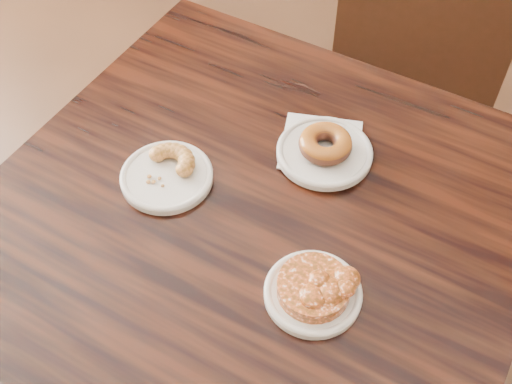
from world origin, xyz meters
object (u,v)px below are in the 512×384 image
Objects in this scene: glazed_donut at (325,144)px; cruller_fragment at (166,169)px; chair_far at (420,58)px; cafe_table at (255,317)px; apple_fritter at (314,285)px.

glazed_donut is 0.29m from cruller_fragment.
chair_far is 0.80m from glazed_donut.
apple_fritter is (0.17, -0.08, 0.41)m from cafe_table.
cruller_fragment is (-0.20, -0.21, -0.01)m from glazed_donut.
glazed_donut is (0.10, -0.73, 0.33)m from chair_far.
apple_fritter reaches higher than cruller_fragment.
chair_far is 1.00m from cruller_fragment.
cafe_table is at bearing 79.16° from chair_far.
cafe_table is 8.70× the size of cruller_fragment.
glazed_donut is at bearing 46.32° from cruller_fragment.
apple_fritter reaches higher than cafe_table.
glazed_donut is 0.93× the size of cruller_fragment.
apple_fritter is at bearing 88.25° from chair_far.
cruller_fragment is (-0.11, -0.94, 0.33)m from chair_far.
cafe_table is at bearing -98.75° from glazed_donut.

